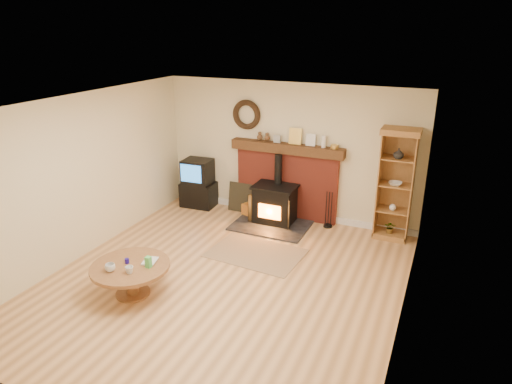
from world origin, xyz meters
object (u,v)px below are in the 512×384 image
at_px(wood_stove, 274,205).
at_px(coffee_table, 131,271).
at_px(tv_unit, 198,184).
at_px(curio_cabinet, 396,184).

bearing_deg(wood_stove, coffee_table, -106.79).
height_order(wood_stove, tv_unit, wood_stove).
distance_m(wood_stove, curio_cabinet, 2.23).
relative_size(curio_cabinet, coffee_table, 1.81).
relative_size(tv_unit, curio_cabinet, 0.51).
bearing_deg(coffee_table, curio_cabinet, 47.75).
xyz_separation_m(tv_unit, coffee_table, (0.83, -3.27, -0.10)).
bearing_deg(wood_stove, tv_unit, 173.73).
relative_size(wood_stove, coffee_table, 1.28).
height_order(curio_cabinet, coffee_table, curio_cabinet).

